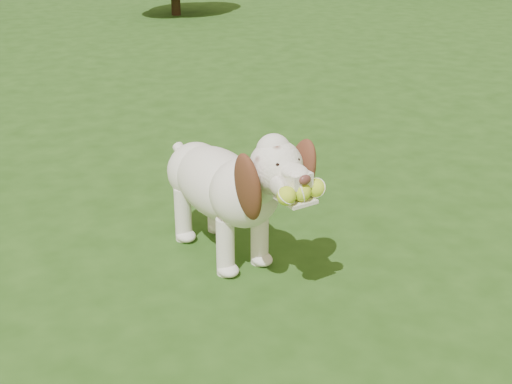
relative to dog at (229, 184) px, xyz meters
name	(u,v)px	position (x,y,z in m)	size (l,w,h in m)	color
ground	(362,293)	(0.44, -0.52, -0.40)	(80.00, 80.00, 0.00)	#204212
dog	(229,184)	(0.00, 0.00, 0.00)	(0.53, 1.15, 0.75)	white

